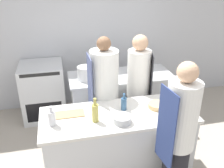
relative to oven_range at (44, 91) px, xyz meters
The scene contains 15 objects.
wall_back 1.39m from the oven_range, 22.99° to the left, with size 8.00×0.06×2.80m.
prep_counter 1.98m from the oven_range, 60.01° to the right, with size 1.93×0.77×0.93m.
pass_counter 1.43m from the oven_range, 21.59° to the right, with size 1.75×0.73×0.93m.
oven_range is the anchor object (origin of this frame).
chef_at_prep_near 2.79m from the oven_range, 57.04° to the right, with size 0.37×0.35×1.80m.
chef_at_stove 1.84m from the oven_range, 35.47° to the right, with size 0.38×0.37×1.74m.
chef_at_pass_far 1.53m from the oven_range, 51.71° to the right, with size 0.41×0.40×1.78m.
bottle_olive_oil 2.58m from the oven_range, 43.67° to the right, with size 0.09×0.09×0.25m.
bottle_vinegar 2.01m from the oven_range, 69.25° to the right, with size 0.08×0.08×0.31m.
bottle_wine 2.02m from the oven_range, 56.30° to the right, with size 0.07×0.07×0.23m.
bottle_cooking_oil 1.86m from the oven_range, 83.91° to the right, with size 0.09×0.09×0.25m.
bowl_mixing_large 2.19m from the oven_range, 62.65° to the right, with size 0.22×0.22×0.09m.
bowl_prep_small 2.30m from the oven_range, 47.82° to the right, with size 0.23×0.23×0.06m.
cutting_board 1.69m from the oven_range, 76.30° to the right, with size 0.38×0.18×0.01m.
stockpot 1.07m from the oven_range, 39.01° to the right, with size 0.25×0.25×0.22m.
Camera 1 is at (-0.66, -2.57, 2.59)m, focal length 40.00 mm.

